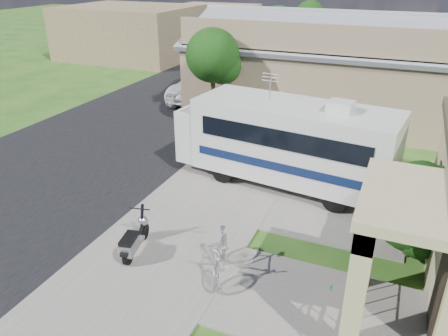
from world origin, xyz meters
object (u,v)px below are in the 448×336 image
at_px(scooter, 134,239).
at_px(garden_hose, 336,292).
at_px(shrub, 418,210).
at_px(bicycle, 220,256).
at_px(motorhome, 286,140).
at_px(van, 241,62).
at_px(pickup_truck, 205,86).

xyz_separation_m(scooter, garden_hose, (5.22, 0.51, -0.41)).
relative_size(shrub, scooter, 1.67).
bearing_deg(shrub, garden_hose, -122.76).
bearing_deg(bicycle, scooter, 168.65).
distance_m(shrub, bicycle, 5.15).
xyz_separation_m(scooter, bicycle, (2.43, 0.11, 0.09)).
bearing_deg(scooter, motorhome, 54.49).
relative_size(van, garden_hose, 18.07).
relative_size(shrub, van, 0.44).
bearing_deg(van, bicycle, -75.00).
distance_m(shrub, pickup_truck, 15.85).
xyz_separation_m(bicycle, garden_hose, (2.80, 0.40, -0.50)).
bearing_deg(pickup_truck, garden_hose, 121.26).
bearing_deg(garden_hose, van, 116.76).
distance_m(shrub, scooter, 7.35).
bearing_deg(motorhome, pickup_truck, 137.01).
height_order(motorhome, garden_hose, motorhome).
bearing_deg(scooter, bicycle, -9.22).
relative_size(scooter, pickup_truck, 0.28).
xyz_separation_m(shrub, scooter, (-6.72, -2.83, -0.92)).
height_order(shrub, van, shrub).
bearing_deg(garden_hose, shrub, 57.24).
bearing_deg(shrub, pickup_truck, 135.21).
height_order(shrub, scooter, shrub).
height_order(shrub, pickup_truck, shrub).
relative_size(bicycle, pickup_truck, 0.33).
bearing_deg(van, garden_hose, -67.89).
xyz_separation_m(scooter, pickup_truck, (-4.52, 13.99, 0.32)).
relative_size(motorhome, scooter, 4.68).
distance_m(motorhome, scooter, 6.24).
xyz_separation_m(motorhome, van, (-7.32, 14.86, -0.74)).
distance_m(pickup_truck, garden_hose, 16.65).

